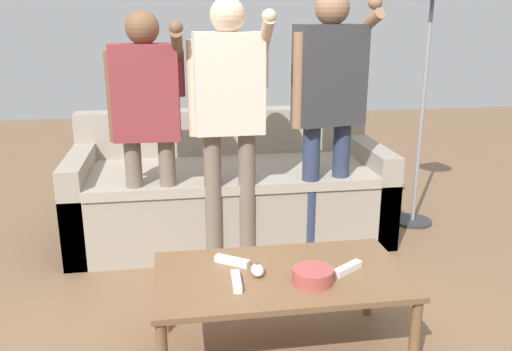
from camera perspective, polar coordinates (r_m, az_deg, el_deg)
ground_plane at (r=2.67m, az=-0.50°, el=-16.86°), size 12.00×12.00×0.00m
couch at (r=3.72m, az=-2.86°, el=-1.76°), size 2.10×0.92×0.82m
coffee_table at (r=2.37m, az=2.64°, el=-11.32°), size 1.09×0.60×0.40m
snack_bowl at (r=2.28m, az=6.07°, el=-10.56°), size 0.17×0.17×0.06m
game_remote_nunchuk at (r=2.33m, az=0.15°, el=-10.06°), size 0.06×0.09×0.05m
floor_lamp at (r=3.88m, az=18.27°, el=16.99°), size 0.33×0.33×1.80m
player_left at (r=3.14m, az=-11.53°, el=6.68°), size 0.44×0.31×1.50m
player_center at (r=3.08m, az=-2.90°, el=7.65°), size 0.47×0.32×1.58m
player_right at (r=3.25m, az=7.80°, el=8.49°), size 0.51×0.31×1.62m
game_remote_wand_near at (r=2.39m, az=9.77°, el=-9.73°), size 0.15×0.12×0.03m
game_remote_wand_far at (r=2.26m, az=-2.12°, el=-11.22°), size 0.04×0.16×0.03m
game_remote_wand_spare at (r=2.43m, az=-2.56°, el=-9.09°), size 0.16×0.12×0.03m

